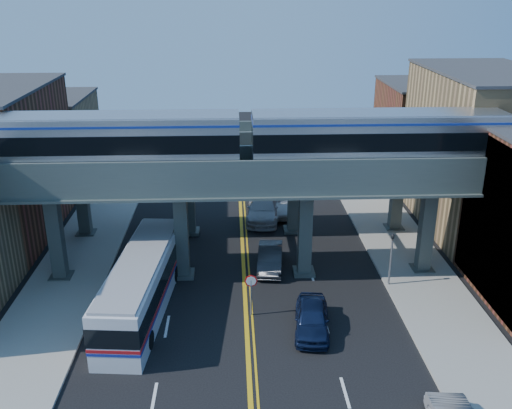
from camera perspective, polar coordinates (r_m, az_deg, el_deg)
ground at (r=31.42m, az=-0.85°, el=-13.90°), size 120.00×120.00×0.00m
sidewalk_west at (r=41.42m, az=-17.48°, el=-5.62°), size 5.00×70.00×0.16m
sidewalk_east at (r=41.80m, az=14.74°, el=-5.06°), size 5.00×70.00×0.16m
building_west_c at (r=59.24m, az=-20.07°, el=6.14°), size 8.00×10.00×8.00m
building_east_b at (r=47.48m, az=21.49°, el=4.96°), size 8.00×14.00×12.00m
building_east_c at (r=59.55m, az=16.47°, el=7.13°), size 8.00×10.00×9.00m
mural_panel at (r=35.95m, az=22.78°, el=-2.30°), size 0.10×9.50×9.50m
elevated_viaduct_near at (r=35.66m, az=-1.29°, el=2.20°), size 52.00×3.60×7.40m
elevated_viaduct_far at (r=42.34m, az=-1.51°, el=5.27°), size 52.00×3.60×7.40m
transit_train at (r=35.58m, az=-14.28°, el=6.25°), size 47.87×3.00×3.50m
stop_sign at (r=33.03m, az=-0.50°, el=-8.39°), size 0.76×0.09×2.63m
traffic_signal at (r=36.77m, az=13.38°, el=-4.83°), size 0.15×0.18×4.10m
transit_bus at (r=34.36m, az=-11.32°, el=-7.84°), size 3.85×12.53×3.17m
car_lane_a at (r=32.30m, az=5.61°, el=-11.25°), size 2.44×4.86×1.59m
car_lane_b at (r=38.75m, az=1.42°, el=-5.36°), size 2.05×4.72×1.51m
car_lane_c at (r=48.25m, az=1.85°, el=0.22°), size 3.30×6.17×1.65m
car_lane_d at (r=46.74m, az=0.69°, el=-0.38°), size 3.14×6.43×1.80m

